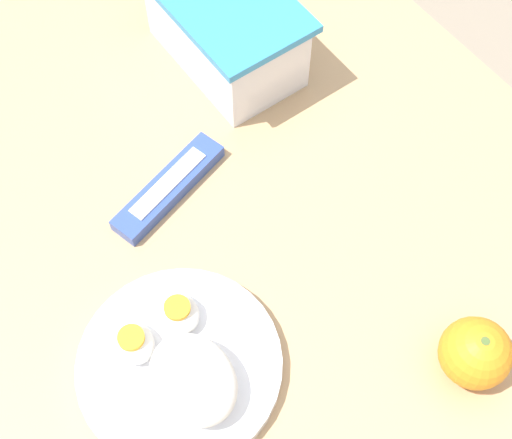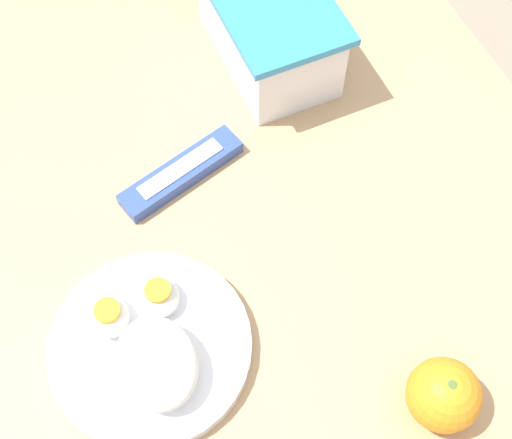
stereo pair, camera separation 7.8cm
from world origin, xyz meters
name	(u,v)px [view 2 (the right image)]	position (x,y,z in m)	size (l,w,h in m)	color
ground_plane	(258,415)	(0.00, 0.00, 0.00)	(10.00, 10.00, 0.00)	gray
table	(260,290)	(0.00, 0.00, 0.66)	(1.16, 0.79, 0.77)	tan
food_container	(269,31)	(-0.26, 0.13, 0.82)	(0.21, 0.13, 0.11)	white
orange_fruit	(444,395)	(0.23, 0.09, 0.81)	(0.07, 0.07, 0.07)	orange
rice_plate	(151,348)	(0.06, -0.15, 0.79)	(0.21, 0.21, 0.06)	white
candy_bar	(181,173)	(-0.13, -0.05, 0.78)	(0.08, 0.16, 0.02)	#334C9E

